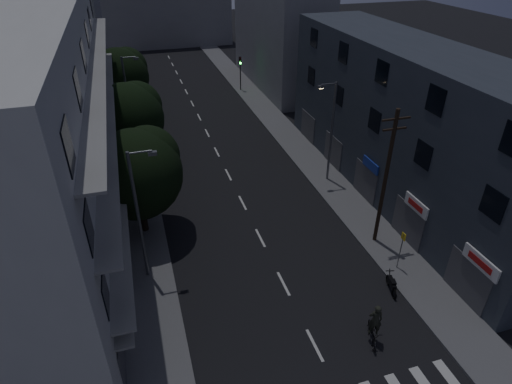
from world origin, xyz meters
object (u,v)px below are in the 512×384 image
motorcycle (392,285)px  utility_pole (386,177)px  cyclist (373,329)px  bus_stop_sign (402,244)px

motorcycle → utility_pole: bearing=86.4°
motorcycle → cyclist: size_ratio=0.71×
utility_pole → motorcycle: utility_pole is taller
utility_pole → cyclist: 9.15m
utility_pole → motorcycle: bearing=-108.6°
bus_stop_sign → cyclist: (-4.12, -4.22, -1.10)m
utility_pole → bus_stop_sign: size_ratio=3.56×
motorcycle → cyclist: (-2.80, -2.76, 0.36)m
bus_stop_sign → cyclist: bus_stop_sign is taller
bus_stop_sign → cyclist: 6.00m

